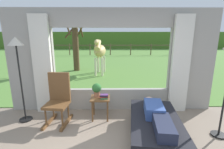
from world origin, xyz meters
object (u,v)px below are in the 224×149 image
(reclining_person, at_px, (156,114))
(potted_plant, at_px, (97,89))
(rocking_chair, at_px, (58,99))
(floor_lamp_left, at_px, (17,54))
(side_table, at_px, (100,101))
(book_stack, at_px, (104,96))
(horse, at_px, (100,51))
(recliner_sofa, at_px, (155,128))
(pasture_tree, at_px, (75,41))

(reclining_person, xyz_separation_m, potted_plant, (-1.15, 0.90, 0.18))
(rocking_chair, height_order, floor_lamp_left, floor_lamp_left)
(side_table, relative_size, potted_plant, 1.63)
(book_stack, distance_m, horse, 4.56)
(recliner_sofa, distance_m, potted_plant, 1.51)
(rocking_chair, xyz_separation_m, horse, (0.65, 4.57, 0.61))
(side_table, distance_m, floor_lamp_left, 2.06)
(side_table, bearing_deg, pasture_tree, 106.76)
(book_stack, bearing_deg, horse, 94.63)
(recliner_sofa, height_order, floor_lamp_left, floor_lamp_left)
(pasture_tree, bearing_deg, floor_lamp_left, -91.20)
(reclining_person, xyz_separation_m, floor_lamp_left, (-2.81, 0.77, 1.01))
(book_stack, bearing_deg, recliner_sofa, -36.58)
(rocking_chair, xyz_separation_m, side_table, (0.93, 0.12, -0.12))
(floor_lamp_left, bearing_deg, pasture_tree, 88.80)
(book_stack, bearing_deg, floor_lamp_left, -179.65)
(potted_plant, xyz_separation_m, floor_lamp_left, (-1.65, -0.13, 0.83))
(potted_plant, distance_m, book_stack, 0.25)
(side_table, xyz_separation_m, book_stack, (0.09, -0.06, 0.14))
(floor_lamp_left, bearing_deg, book_stack, 0.35)
(rocking_chair, distance_m, pasture_tree, 5.65)
(recliner_sofa, bearing_deg, horse, 111.87)
(floor_lamp_left, bearing_deg, reclining_person, -15.28)
(potted_plant, bearing_deg, book_stack, -35.44)
(reclining_person, height_order, book_stack, reclining_person)
(side_table, bearing_deg, book_stack, -34.16)
(reclining_person, distance_m, floor_lamp_left, 3.08)
(book_stack, xyz_separation_m, horse, (-0.37, 4.51, 0.59))
(rocking_chair, xyz_separation_m, floor_lamp_left, (-0.81, 0.05, 0.98))
(recliner_sofa, height_order, book_stack, book_stack)
(side_table, distance_m, potted_plant, 0.29)
(reclining_person, xyz_separation_m, horse, (-1.35, 5.29, 0.63))
(reclining_person, relative_size, side_table, 2.76)
(recliner_sofa, relative_size, book_stack, 8.96)
(book_stack, xyz_separation_m, pasture_tree, (-1.71, 5.44, 1.06))
(rocking_chair, relative_size, horse, 0.62)
(book_stack, height_order, floor_lamp_left, floor_lamp_left)
(potted_plant, xyz_separation_m, book_stack, (0.17, -0.12, -0.13))
(recliner_sofa, relative_size, side_table, 3.47)
(floor_lamp_left, relative_size, horse, 1.04)
(side_table, xyz_separation_m, horse, (-0.27, 4.45, 0.73))
(reclining_person, relative_size, floor_lamp_left, 0.76)
(horse, relative_size, pasture_tree, 0.59)
(rocking_chair, relative_size, side_table, 2.15)
(reclining_person, distance_m, rocking_chair, 2.13)
(recliner_sofa, xyz_separation_m, floor_lamp_left, (-2.81, 0.72, 1.31))
(recliner_sofa, xyz_separation_m, rocking_chair, (-2.00, 0.67, 0.33))
(side_table, relative_size, horse, 0.29)
(potted_plant, relative_size, horse, 0.18)
(reclining_person, distance_m, book_stack, 1.25)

